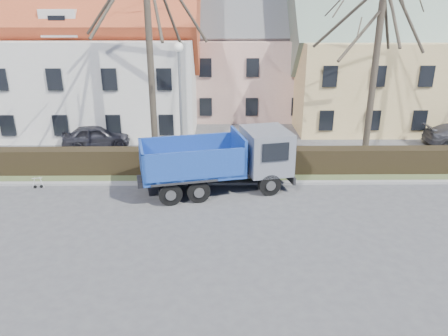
{
  "coord_description": "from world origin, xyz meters",
  "views": [
    {
      "loc": [
        1.65,
        -15.18,
        8.3
      ],
      "look_at": [
        1.84,
        2.59,
        1.6
      ],
      "focal_mm": 35.0,
      "sensor_mm": 36.0,
      "label": 1
    }
  ],
  "objects_px": {
    "parked_car_a": "(96,136)",
    "cart_frame": "(34,183)",
    "streetlight": "(181,107)",
    "dump_truck": "(211,162)"
  },
  "relations": [
    {
      "from": "parked_car_a",
      "to": "cart_frame",
      "type": "bearing_deg",
      "value": 154.79
    },
    {
      "from": "parked_car_a",
      "to": "streetlight",
      "type": "bearing_deg",
      "value": -136.99
    },
    {
      "from": "cart_frame",
      "to": "parked_car_a",
      "type": "bearing_deg",
      "value": 78.53
    },
    {
      "from": "cart_frame",
      "to": "dump_truck",
      "type": "bearing_deg",
      "value": -2.37
    },
    {
      "from": "streetlight",
      "to": "cart_frame",
      "type": "bearing_deg",
      "value": -157.64
    },
    {
      "from": "streetlight",
      "to": "cart_frame",
      "type": "distance_m",
      "value": 8.05
    },
    {
      "from": "streetlight",
      "to": "cart_frame",
      "type": "relative_size",
      "value": 10.12
    },
    {
      "from": "dump_truck",
      "to": "cart_frame",
      "type": "xyz_separation_m",
      "value": [
        -8.52,
        0.35,
        -1.16
      ]
    },
    {
      "from": "cart_frame",
      "to": "parked_car_a",
      "type": "height_order",
      "value": "parked_car_a"
    },
    {
      "from": "dump_truck",
      "to": "parked_car_a",
      "type": "height_order",
      "value": "dump_truck"
    }
  ]
}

